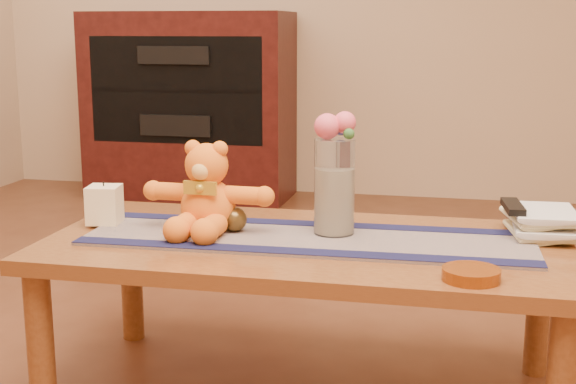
% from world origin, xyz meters
% --- Properties ---
extents(coffee_table_top, '(1.40, 0.70, 0.04)m').
position_xyz_m(coffee_table_top, '(0.00, 0.00, 0.43)').
color(coffee_table_top, brown).
rests_on(coffee_table_top, floor).
extents(table_leg_fl, '(0.07, 0.07, 0.41)m').
position_xyz_m(table_leg_fl, '(-0.64, -0.29, 0.21)').
color(table_leg_fl, brown).
rests_on(table_leg_fl, floor).
extents(table_leg_bl, '(0.07, 0.07, 0.41)m').
position_xyz_m(table_leg_bl, '(-0.64, 0.29, 0.21)').
color(table_leg_bl, brown).
rests_on(table_leg_bl, floor).
extents(table_leg_br, '(0.07, 0.07, 0.41)m').
position_xyz_m(table_leg_br, '(0.64, 0.29, 0.21)').
color(table_leg_br, brown).
rests_on(table_leg_br, floor).
extents(persian_runner, '(1.21, 0.38, 0.01)m').
position_xyz_m(persian_runner, '(0.00, 0.00, 0.45)').
color(persian_runner, '#191C46').
rests_on(persian_runner, coffee_table_top).
extents(runner_border_near, '(1.20, 0.09, 0.00)m').
position_xyz_m(runner_border_near, '(0.01, -0.14, 0.46)').
color(runner_border_near, '#121337').
rests_on(runner_border_near, persian_runner).
extents(runner_border_far, '(1.20, 0.09, 0.00)m').
position_xyz_m(runner_border_far, '(0.00, 0.15, 0.46)').
color(runner_border_far, '#121337').
rests_on(runner_border_far, persian_runner).
extents(teddy_bear, '(0.36, 0.30, 0.24)m').
position_xyz_m(teddy_bear, '(-0.28, 0.02, 0.58)').
color(teddy_bear, orange).
rests_on(teddy_bear, persian_runner).
extents(pillar_candle, '(0.10, 0.10, 0.11)m').
position_xyz_m(pillar_candle, '(-0.60, 0.03, 0.51)').
color(pillar_candle, '#FFEDBB').
rests_on(pillar_candle, persian_runner).
extents(candle_wick, '(0.00, 0.00, 0.01)m').
position_xyz_m(candle_wick, '(-0.60, 0.03, 0.57)').
color(candle_wick, black).
rests_on(candle_wick, pillar_candle).
extents(glass_vase, '(0.11, 0.11, 0.26)m').
position_xyz_m(glass_vase, '(0.07, 0.06, 0.59)').
color(glass_vase, silver).
rests_on(glass_vase, persian_runner).
extents(potpourri_fill, '(0.09, 0.09, 0.18)m').
position_xyz_m(potpourri_fill, '(0.07, 0.06, 0.55)').
color(potpourri_fill, beige).
rests_on(potpourri_fill, glass_vase).
extents(rose_left, '(0.07, 0.07, 0.07)m').
position_xyz_m(rose_left, '(0.05, 0.05, 0.75)').
color(rose_left, '#F0546C').
rests_on(rose_left, glass_vase).
extents(rose_right, '(0.06, 0.06, 0.06)m').
position_xyz_m(rose_right, '(0.09, 0.06, 0.76)').
color(rose_right, '#F0546C').
rests_on(rose_right, glass_vase).
extents(blue_flower_back, '(0.04, 0.04, 0.04)m').
position_xyz_m(blue_flower_back, '(0.08, 0.09, 0.75)').
color(blue_flower_back, '#4E4BA4').
rests_on(blue_flower_back, glass_vase).
extents(blue_flower_side, '(0.04, 0.04, 0.04)m').
position_xyz_m(blue_flower_side, '(0.04, 0.08, 0.74)').
color(blue_flower_side, '#4E4BA4').
rests_on(blue_flower_side, glass_vase).
extents(leaf_sprig, '(0.03, 0.03, 0.03)m').
position_xyz_m(leaf_sprig, '(0.11, 0.04, 0.74)').
color(leaf_sprig, '#33662D').
rests_on(leaf_sprig, glass_vase).
extents(bronze_ball, '(0.08, 0.08, 0.07)m').
position_xyz_m(bronze_ball, '(-0.21, 0.02, 0.49)').
color(bronze_ball, '#4B3819').
rests_on(bronze_ball, persian_runner).
extents(book_bottom, '(0.20, 0.25, 0.02)m').
position_xyz_m(book_bottom, '(0.54, 0.16, 0.46)').
color(book_bottom, '#F5EEBD').
rests_on(book_bottom, coffee_table_top).
extents(book_lower, '(0.17, 0.23, 0.02)m').
position_xyz_m(book_lower, '(0.55, 0.16, 0.48)').
color(book_lower, '#F5EEBD').
rests_on(book_lower, book_bottom).
extents(book_upper, '(0.21, 0.25, 0.02)m').
position_xyz_m(book_upper, '(0.53, 0.17, 0.50)').
color(book_upper, '#F5EEBD').
rests_on(book_upper, book_lower).
extents(book_top, '(0.18, 0.23, 0.02)m').
position_xyz_m(book_top, '(0.54, 0.16, 0.52)').
color(book_top, '#F5EEBD').
rests_on(book_top, book_upper).
extents(tv_remote, '(0.06, 0.16, 0.02)m').
position_xyz_m(tv_remote, '(0.54, 0.15, 0.54)').
color(tv_remote, black).
rests_on(tv_remote, book_top).
extents(amber_dish, '(0.15, 0.15, 0.03)m').
position_xyz_m(amber_dish, '(0.43, -0.26, 0.46)').
color(amber_dish, '#BF5914').
rests_on(amber_dish, coffee_table_top).
extents(media_cabinet, '(1.20, 0.50, 1.10)m').
position_xyz_m(media_cabinet, '(-1.20, 2.48, 0.55)').
color(media_cabinet, black).
rests_on(media_cabinet, floor).
extents(cabinet_cavity, '(1.02, 0.03, 0.61)m').
position_xyz_m(cabinet_cavity, '(-1.20, 2.25, 0.66)').
color(cabinet_cavity, black).
rests_on(cabinet_cavity, media_cabinet).
extents(cabinet_shelf, '(1.02, 0.20, 0.02)m').
position_xyz_m(cabinet_shelf, '(-1.20, 2.33, 0.66)').
color(cabinet_shelf, black).
rests_on(cabinet_shelf, media_cabinet).
extents(stereo_upper, '(0.42, 0.28, 0.10)m').
position_xyz_m(stereo_upper, '(-1.20, 2.35, 0.86)').
color(stereo_upper, black).
rests_on(stereo_upper, media_cabinet).
extents(stereo_lower, '(0.42, 0.28, 0.12)m').
position_xyz_m(stereo_lower, '(-1.20, 2.35, 0.46)').
color(stereo_lower, black).
rests_on(stereo_lower, media_cabinet).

